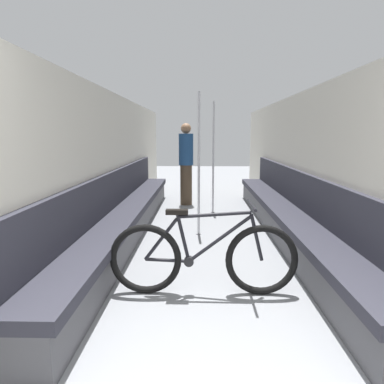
{
  "coord_description": "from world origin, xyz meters",
  "views": [
    {
      "loc": [
        -0.09,
        -0.96,
        1.47
      ],
      "look_at": [
        -0.19,
        3.19,
        0.77
      ],
      "focal_mm": 32.0,
      "sensor_mm": 36.0,
      "label": 1
    }
  ],
  "objects_px": {
    "bench_seat_row_left": "(126,215)",
    "grab_pole_near": "(199,167)",
    "bench_seat_row_right": "(287,216)",
    "passenger_standing": "(186,163)",
    "grab_pole_far": "(213,160)",
    "bicycle": "(203,258)"
  },
  "relations": [
    {
      "from": "bench_seat_row_left",
      "to": "grab_pole_far",
      "type": "height_order",
      "value": "grab_pole_far"
    },
    {
      "from": "bench_seat_row_right",
      "to": "passenger_standing",
      "type": "height_order",
      "value": "passenger_standing"
    },
    {
      "from": "bench_seat_row_right",
      "to": "grab_pole_far",
      "type": "distance_m",
      "value": 1.96
    },
    {
      "from": "bicycle",
      "to": "grab_pole_near",
      "type": "bearing_deg",
      "value": 79.49
    },
    {
      "from": "bench_seat_row_right",
      "to": "bicycle",
      "type": "xyz_separation_m",
      "value": [
        -1.23,
        -1.86,
        0.05
      ]
    },
    {
      "from": "bench_seat_row_left",
      "to": "passenger_standing",
      "type": "height_order",
      "value": "passenger_standing"
    },
    {
      "from": "bench_seat_row_left",
      "to": "bicycle",
      "type": "xyz_separation_m",
      "value": [
        1.11,
        -1.86,
        0.05
      ]
    },
    {
      "from": "bench_seat_row_left",
      "to": "bench_seat_row_right",
      "type": "xyz_separation_m",
      "value": [
        2.34,
        0.0,
        0.0
      ]
    },
    {
      "from": "bench_seat_row_right",
      "to": "passenger_standing",
      "type": "distance_m",
      "value": 2.81
    },
    {
      "from": "grab_pole_near",
      "to": "grab_pole_far",
      "type": "relative_size",
      "value": 1.0
    },
    {
      "from": "bicycle",
      "to": "grab_pole_far",
      "type": "xyz_separation_m",
      "value": [
        0.22,
        3.38,
        0.65
      ]
    },
    {
      "from": "bench_seat_row_left",
      "to": "bench_seat_row_right",
      "type": "relative_size",
      "value": 1.0
    },
    {
      "from": "bench_seat_row_right",
      "to": "passenger_standing",
      "type": "bearing_deg",
      "value": 124.47
    },
    {
      "from": "bench_seat_row_right",
      "to": "grab_pole_near",
      "type": "relative_size",
      "value": 3.02
    },
    {
      "from": "bench_seat_row_right",
      "to": "grab_pole_near",
      "type": "xyz_separation_m",
      "value": [
        -1.28,
        0.07,
        0.7
      ]
    },
    {
      "from": "bench_seat_row_left",
      "to": "grab_pole_near",
      "type": "relative_size",
      "value": 3.02
    },
    {
      "from": "bench_seat_row_right",
      "to": "grab_pole_near",
      "type": "distance_m",
      "value": 1.46
    },
    {
      "from": "grab_pole_near",
      "to": "bicycle",
      "type": "bearing_deg",
      "value": -88.59
    },
    {
      "from": "grab_pole_far",
      "to": "passenger_standing",
      "type": "bearing_deg",
      "value": 125.7
    },
    {
      "from": "bench_seat_row_left",
      "to": "bench_seat_row_right",
      "type": "height_order",
      "value": "same"
    },
    {
      "from": "passenger_standing",
      "to": "bicycle",
      "type": "bearing_deg",
      "value": 142.93
    },
    {
      "from": "bench_seat_row_left",
      "to": "grab_pole_far",
      "type": "xyz_separation_m",
      "value": [
        1.33,
        1.52,
        0.7
      ]
    }
  ]
}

